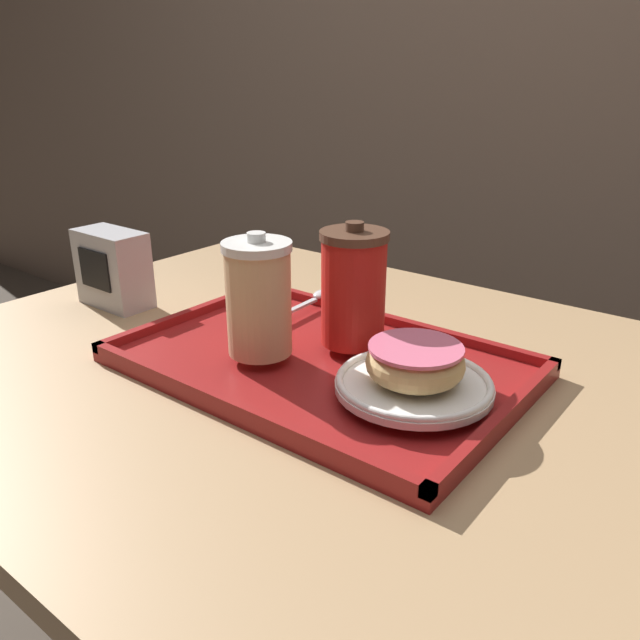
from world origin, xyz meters
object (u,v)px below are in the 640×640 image
object	(u,v)px
napkin_dispenser	(113,269)
coffee_cup_rear	(355,288)
coffee_cup_front	(259,298)
donut_chocolate_glazed	(415,362)
spoon	(314,298)

from	to	relation	value
napkin_dispenser	coffee_cup_rear	bearing A→B (deg)	9.03
coffee_cup_front	napkin_dispenser	distance (m)	0.33
coffee_cup_front	donut_chocolate_glazed	world-z (taller)	coffee_cup_front
coffee_cup_rear	donut_chocolate_glazed	world-z (taller)	coffee_cup_rear
donut_chocolate_glazed	napkin_dispenser	size ratio (longest dim) A/B	0.89
donut_chocolate_glazed	napkin_dispenser	world-z (taller)	napkin_dispenser
coffee_cup_front	coffee_cup_rear	world-z (taller)	coffee_cup_rear
coffee_cup_rear	napkin_dispenser	distance (m)	0.41
coffee_cup_front	napkin_dispenser	size ratio (longest dim) A/B	1.25
coffee_cup_front	spoon	bearing A→B (deg)	108.40
coffee_cup_front	donut_chocolate_glazed	xyz separation A→B (m)	(0.19, 0.03, -0.04)
donut_chocolate_glazed	spoon	world-z (taller)	donut_chocolate_glazed
coffee_cup_rear	napkin_dispenser	size ratio (longest dim) A/B	1.29
coffee_cup_rear	spoon	world-z (taller)	coffee_cup_rear
coffee_cup_front	spoon	xyz separation A→B (m)	(-0.06, 0.18, -0.06)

